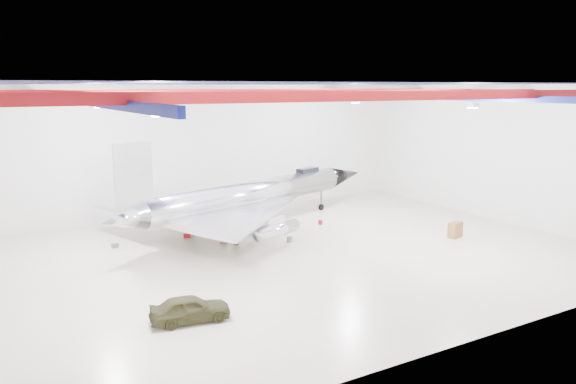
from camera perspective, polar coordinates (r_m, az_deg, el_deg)
floor at (r=36.92m, az=-0.30°, el=-6.41°), size 40.00×40.00×0.00m
wall_back at (r=49.14m, az=-9.12°, el=4.30°), size 40.00×0.00×40.00m
wall_right at (r=48.79m, az=20.53°, el=3.71°), size 0.00×30.00×30.00m
ceiling at (r=35.28m, az=-0.31°, el=10.93°), size 40.00×40.00×0.00m
ceiling_structure at (r=35.29m, az=-0.31°, el=9.83°), size 39.50×29.50×1.08m
jet_aircraft at (r=43.12m, az=-3.84°, el=-0.57°), size 26.59×19.75×7.48m
jeep at (r=27.15m, az=-9.91°, el=-11.59°), size 3.93×2.07×1.27m
desk at (r=42.73m, az=16.63°, el=-3.70°), size 1.35×0.92×1.13m
crate_ply at (r=39.75m, az=-6.57°, el=-4.97°), size 0.57×0.50×0.34m
toolbox_red at (r=41.59m, az=-10.23°, el=-4.36°), size 0.61×0.55×0.35m
engine_drum at (r=39.89m, az=0.17°, el=-4.82°), size 0.52×0.52×0.37m
crate_small at (r=40.27m, az=-17.17°, el=-5.22°), size 0.49×0.43×0.30m
tool_chest at (r=44.95m, az=3.31°, el=-3.09°), size 0.46×0.46×0.33m
oil_barrel at (r=43.19m, az=-3.64°, el=-3.63°), size 0.56×0.46×0.38m
spares_box at (r=47.65m, az=-1.61°, el=-2.27°), size 0.37×0.37×0.34m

